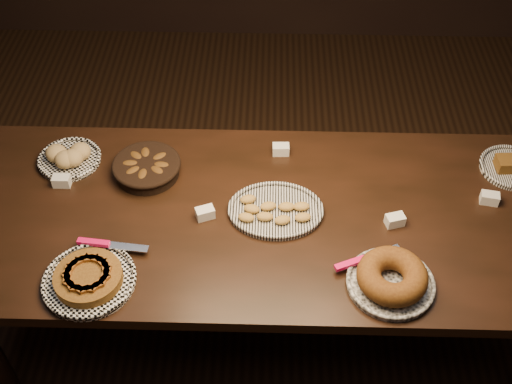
{
  "coord_description": "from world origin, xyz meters",
  "views": [
    {
      "loc": [
        0.01,
        -1.68,
        2.59
      ],
      "look_at": [
        -0.03,
        0.05,
        0.82
      ],
      "focal_mm": 45.0,
      "sensor_mm": 36.0,
      "label": 1
    }
  ],
  "objects_px": {
    "apple_tart_plate": "(89,278)",
    "madeleine_platter": "(275,210)",
    "buffet_table": "(264,226)",
    "bundt_cake_plate": "(391,278)"
  },
  "relations": [
    {
      "from": "apple_tart_plate",
      "to": "madeleine_platter",
      "type": "xyz_separation_m",
      "value": [
        0.65,
        0.35,
        -0.01
      ]
    },
    {
      "from": "bundt_cake_plate",
      "to": "madeleine_platter",
      "type": "bearing_deg",
      "value": 122.37
    },
    {
      "from": "bundt_cake_plate",
      "to": "buffet_table",
      "type": "bearing_deg",
      "value": 125.45
    },
    {
      "from": "madeleine_platter",
      "to": "bundt_cake_plate",
      "type": "height_order",
      "value": "bundt_cake_plate"
    },
    {
      "from": "madeleine_platter",
      "to": "bundt_cake_plate",
      "type": "distance_m",
      "value": 0.53
    },
    {
      "from": "madeleine_platter",
      "to": "buffet_table",
      "type": "bearing_deg",
      "value": -155.02
    },
    {
      "from": "apple_tart_plate",
      "to": "bundt_cake_plate",
      "type": "relative_size",
      "value": 1.01
    },
    {
      "from": "buffet_table",
      "to": "apple_tart_plate",
      "type": "relative_size",
      "value": 6.72
    },
    {
      "from": "buffet_table",
      "to": "apple_tart_plate",
      "type": "distance_m",
      "value": 0.71
    },
    {
      "from": "apple_tart_plate",
      "to": "bundt_cake_plate",
      "type": "bearing_deg",
      "value": 9.5
    }
  ]
}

